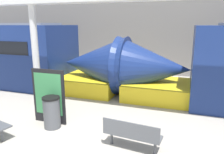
{
  "coord_description": "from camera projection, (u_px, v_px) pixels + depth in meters",
  "views": [
    {
      "loc": [
        2.1,
        -3.72,
        3.14
      ],
      "look_at": [
        -0.25,
        3.07,
        1.4
      ],
      "focal_mm": 35.0,
      "sensor_mm": 36.0,
      "label": 1
    }
  ],
  "objects": [
    {
      "name": "trash_bin",
      "position": [
        52.0,
        112.0,
        6.72
      ],
      "size": [
        0.54,
        0.54,
        1.0
      ],
      "color": "#4C4F54",
      "rests_on": "ground_plane"
    },
    {
      "name": "bench_near",
      "position": [
        132.0,
        133.0,
        5.48
      ],
      "size": [
        1.51,
        0.58,
        0.82
      ],
      "rotation": [
        0.0,
        0.0,
        -0.1
      ],
      "color": "#4C4F54",
      "rests_on": "ground_plane"
    },
    {
      "name": "canopy_beam",
      "position": [
        31.0,
        0.0,
        7.73
      ],
      "size": [
        28.0,
        0.6,
        0.28
      ],
      "primitive_type": "cube",
      "color": "silver",
      "rests_on": "support_column_near"
    },
    {
      "name": "station_wall",
      "position": [
        153.0,
        35.0,
        13.65
      ],
      "size": [
        56.0,
        0.2,
        5.0
      ],
      "primitive_type": "cube",
      "color": "gray",
      "rests_on": "ground_plane"
    },
    {
      "name": "support_column_near",
      "position": [
        36.0,
        58.0,
        8.22
      ],
      "size": [
        0.25,
        0.25,
        3.83
      ],
      "primitive_type": "cylinder",
      "color": "silver",
      "rests_on": "ground_plane"
    },
    {
      "name": "poster_board",
      "position": [
        49.0,
        96.0,
        6.97
      ],
      "size": [
        1.15,
        0.07,
        1.78
      ],
      "color": "black",
      "rests_on": "ground_plane"
    }
  ]
}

